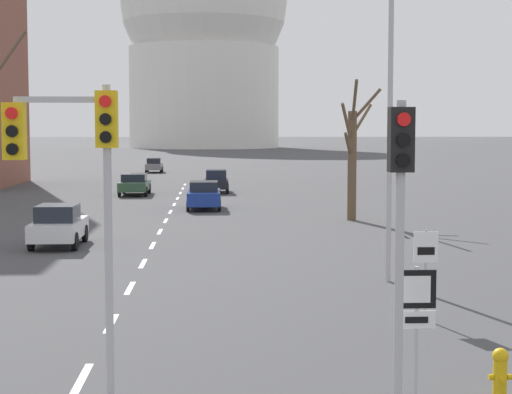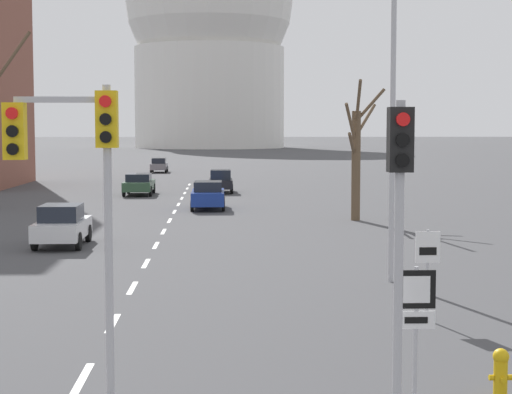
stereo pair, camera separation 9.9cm
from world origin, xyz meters
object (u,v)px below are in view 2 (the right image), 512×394
object	(u,v)px
route_sign_post	(416,318)
speed_limit_sign	(428,259)
sedan_near_right	(139,184)
sedan_near_left	(62,225)
sedan_far_left	(221,181)
fire_hydrant	(501,371)
sedan_far_right	(159,165)
traffic_signal_near_right	(399,204)
street_lamp_right	(379,92)
sedan_mid_centre	(208,195)
traffic_signal_centre_tall	(76,162)

from	to	relation	value
route_sign_post	speed_limit_sign	distance (m)	7.61
speed_limit_sign	sedan_near_right	xyz separation A→B (m)	(-10.65, 38.79, -0.71)
sedan_near_left	sedan_far_left	world-z (taller)	sedan_near_left
fire_hydrant	sedan_far_right	size ratio (longest dim) A/B	0.23
traffic_signal_near_right	fire_hydrant	world-z (taller)	traffic_signal_near_right
fire_hydrant	sedan_near_right	world-z (taller)	sedan_near_right
street_lamp_right	sedan_near_left	distance (m)	14.55
fire_hydrant	sedan_near_left	bearing A→B (deg)	119.78
fire_hydrant	sedan_far_left	world-z (taller)	sedan_far_left
sedan_mid_centre	speed_limit_sign	bearing A→B (deg)	-78.55
street_lamp_right	sedan_mid_centre	xyz separation A→B (m)	(-5.47, 23.14, -4.91)
sedan_mid_centre	sedan_far_left	xyz separation A→B (m)	(0.71, 12.42, 0.02)
route_sign_post	sedan_near_right	size ratio (longest dim) A/B	0.55
traffic_signal_centre_tall	route_sign_post	bearing A→B (deg)	-16.77
traffic_signal_near_right	route_sign_post	world-z (taller)	traffic_signal_near_right
speed_limit_sign	fire_hydrant	size ratio (longest dim) A/B	2.55
speed_limit_sign	traffic_signal_near_right	bearing A→B (deg)	-106.80
route_sign_post	sedan_far_right	size ratio (longest dim) A/B	0.66
speed_limit_sign	sedan_mid_centre	distance (m)	28.91
sedan_mid_centre	sedan_near_right	bearing A→B (deg)	115.15
traffic_signal_centre_tall	route_sign_post	size ratio (longest dim) A/B	2.13
route_sign_post	sedan_far_right	bearing A→B (deg)	97.11
sedan_near_left	speed_limit_sign	bearing A→B (deg)	-49.97
traffic_signal_near_right	sedan_far_left	xyz separation A→B (m)	(-2.69, 48.48, -2.71)
sedan_mid_centre	sedan_far_right	distance (m)	40.40
traffic_signal_near_right	route_sign_post	size ratio (longest dim) A/B	2.00
sedan_mid_centre	sedan_far_left	world-z (taller)	sedan_far_left
route_sign_post	sedan_near_right	distance (m)	46.96
traffic_signal_centre_tall	fire_hydrant	distance (m)	8.12
traffic_signal_centre_tall	sedan_far_left	bearing A→B (deg)	87.04
route_sign_post	speed_limit_sign	world-z (taller)	route_sign_post
sedan_mid_centre	sedan_far_left	bearing A→B (deg)	86.72
sedan_mid_centre	sedan_near_left	bearing A→B (deg)	-110.24
fire_hydrant	sedan_far_left	bearing A→B (deg)	95.94
street_lamp_right	traffic_signal_near_right	bearing A→B (deg)	-99.10
street_lamp_right	sedan_mid_centre	bearing A→B (deg)	103.31
speed_limit_sign	sedan_near_left	bearing A→B (deg)	130.03
sedan_near_left	route_sign_post	bearing A→B (deg)	-65.90
speed_limit_sign	sedan_far_left	size ratio (longest dim) A/B	0.55
traffic_signal_near_right	sedan_far_right	distance (m)	76.65
sedan_far_left	sedan_near_right	bearing A→B (deg)	-160.84
sedan_far_left	sedan_far_right	size ratio (longest dim) A/B	1.06
traffic_signal_near_right	sedan_near_left	xyz separation A→B (m)	(-8.91, 21.13, -2.70)
traffic_signal_centre_tall	sedan_far_right	size ratio (longest dim) A/B	1.41
sedan_near_left	sedan_far_left	size ratio (longest dim) A/B	0.98
sedan_near_right	fire_hydrant	bearing A→B (deg)	-76.81
fire_hydrant	street_lamp_right	bearing A→B (deg)	90.53
street_lamp_right	sedan_far_left	distance (m)	36.20
sedan_near_right	street_lamp_right	bearing A→B (deg)	-72.82
sedan_far_left	sedan_far_right	distance (m)	28.31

